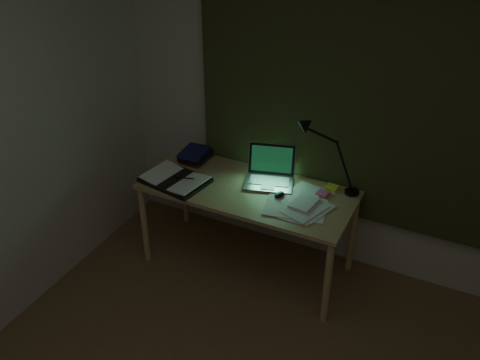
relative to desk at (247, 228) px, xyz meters
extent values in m
cube|color=beige|center=(0.58, 0.41, 0.91)|extent=(3.50, 0.00, 2.50)
cube|color=#33351A|center=(0.58, 0.37, 1.11)|extent=(2.20, 0.06, 2.00)
ellipsoid|color=black|center=(0.24, 0.00, 0.36)|extent=(0.07, 0.10, 0.03)
cube|color=#F7FF35|center=(0.53, 0.26, 0.35)|extent=(0.09, 0.09, 0.02)
cube|color=pink|center=(0.50, 0.16, 0.35)|extent=(0.09, 0.09, 0.02)
camera|label=1|loc=(1.35, -2.87, 2.34)|focal=40.00mm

